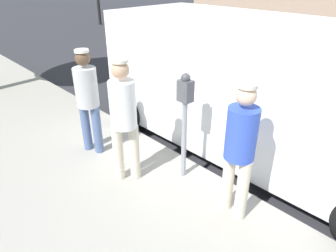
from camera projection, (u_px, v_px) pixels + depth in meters
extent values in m
plane|color=#2D2D33|center=(198.00, 132.00, 5.87)|extent=(80.00, 80.00, 0.00)
cube|color=#9E998E|center=(7.00, 220.00, 3.71)|extent=(5.00, 32.00, 0.15)
cylinder|color=gray|center=(184.00, 140.00, 4.14)|extent=(0.07, 0.07, 1.15)
cube|color=#4C4C51|center=(185.00, 91.00, 3.81)|extent=(0.14, 0.18, 0.28)
sphere|color=#47474C|center=(186.00, 78.00, 3.73)|extent=(0.12, 0.12, 0.12)
cylinder|color=#4C608C|center=(86.00, 127.00, 4.87)|extent=(0.14, 0.14, 0.79)
cylinder|color=#4C608C|center=(97.00, 130.00, 4.78)|extent=(0.14, 0.14, 0.79)
cylinder|color=#B7B7B7|center=(86.00, 87.00, 4.50)|extent=(0.34, 0.34, 0.59)
sphere|color=brown|center=(82.00, 58.00, 4.30)|extent=(0.21, 0.21, 0.21)
cylinder|color=silver|center=(81.00, 51.00, 4.25)|extent=(0.20, 0.20, 0.04)
cylinder|color=beige|center=(118.00, 153.00, 4.15)|extent=(0.14, 0.14, 0.82)
cylinder|color=beige|center=(134.00, 152.00, 4.16)|extent=(0.14, 0.14, 0.82)
cylinder|color=white|center=(123.00, 104.00, 3.82)|extent=(0.34, 0.34, 0.62)
sphere|color=tan|center=(120.00, 70.00, 3.62)|extent=(0.22, 0.22, 0.22)
cylinder|color=silver|center=(119.00, 61.00, 3.57)|extent=(0.21, 0.21, 0.04)
cylinder|color=beige|center=(242.00, 190.00, 3.48)|extent=(0.14, 0.14, 0.79)
cylinder|color=beige|center=(228.00, 181.00, 3.63)|extent=(0.14, 0.14, 0.79)
cylinder|color=blue|center=(241.00, 134.00, 3.23)|extent=(0.34, 0.34, 0.59)
sphere|color=beige|center=(246.00, 96.00, 3.03)|extent=(0.21, 0.21, 0.21)
cylinder|color=silver|center=(248.00, 85.00, 2.98)|extent=(0.20, 0.20, 0.04)
cube|color=white|center=(256.00, 86.00, 4.77)|extent=(2.08, 5.23, 1.96)
cube|color=black|center=(152.00, 37.00, 6.15)|extent=(1.84, 0.11, 0.88)
cylinder|color=black|center=(131.00, 112.00, 5.87)|extent=(0.23, 0.68, 0.68)
cylinder|color=black|center=(196.00, 88.00, 7.05)|extent=(0.23, 0.68, 0.68)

